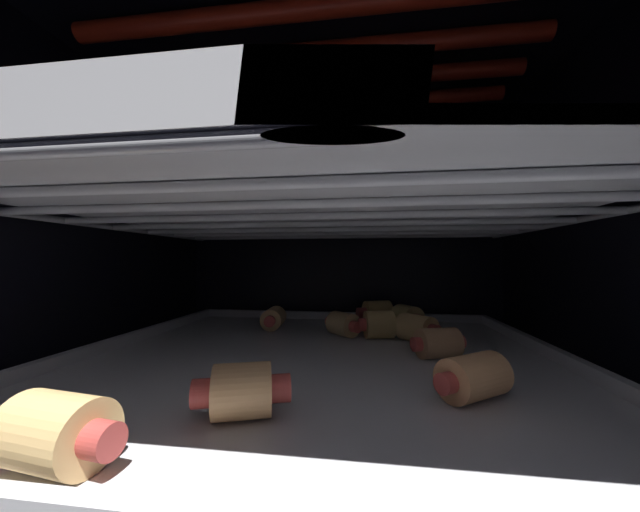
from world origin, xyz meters
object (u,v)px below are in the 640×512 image
pig_in_blanket_lower_4 (379,325)px  pig_in_blanket_upper_0 (417,192)px  pig_in_blanket_upper_3 (319,207)px  pig_in_blanket_upper_4 (257,201)px  pig_in_blanket_upper_6 (258,193)px  pig_in_blanket_upper_1 (329,214)px  pig_in_blanket_upper_5 (182,193)px  pig_in_blanket_lower_6 (242,391)px  baking_tray_lower (319,362)px  baking_tray_upper (319,211)px  pig_in_blanket_lower_0 (274,318)px  oven_rack_upper (319,220)px  pig_in_blanket_lower_9 (343,324)px  pig_in_blanket_lower_5 (58,432)px  pig_in_blanket_lower_3 (473,377)px  pig_in_blanket_lower_1 (438,343)px  oven_rack_lower (319,371)px  pig_in_blanket_lower_8 (377,312)px  pig_in_blanket_lower_7 (407,318)px  pig_in_blanket_upper_7 (383,213)px  pig_in_blanket_upper_2 (187,204)px  heating_element (319,51)px

pig_in_blanket_lower_4 → pig_in_blanket_upper_0: (3.05, -8.37, 13.37)cm
pig_in_blanket_upper_3 → pig_in_blanket_upper_4: pig_in_blanket_upper_3 is taller
pig_in_blanket_upper_6 → pig_in_blanket_upper_3: bearing=68.8°
pig_in_blanket_upper_3 → pig_in_blanket_upper_1: bearing=86.2°
pig_in_blanket_upper_5 → pig_in_blanket_lower_6: bearing=-45.2°
baking_tray_lower → baking_tray_upper: size_ratio=1.00×
pig_in_blanket_lower_0 → pig_in_blanket_upper_1: bearing=18.1°
oven_rack_upper → pig_in_blanket_lower_9: bearing=80.2°
pig_in_blanket_lower_5 → pig_in_blanket_lower_3: bearing=27.2°
pig_in_blanket_upper_3 → pig_in_blanket_upper_5: pig_in_blanket_upper_3 is taller
pig_in_blanket_lower_1 → pig_in_blanket_upper_0: 13.79cm
oven_rack_lower → pig_in_blanket_upper_5: 20.12cm
oven_rack_lower → pig_in_blanket_upper_0: size_ratio=8.60×
pig_in_blanket_upper_4 → baking_tray_lower: bearing=-15.8°
oven_rack_lower → baking_tray_lower: baking_tray_lower is taller
pig_in_blanket_lower_4 → pig_in_blanket_lower_8: (0.08, 8.93, 0.05)cm
pig_in_blanket_lower_3 → oven_rack_upper: bearing=144.9°
oven_rack_lower → pig_in_blanket_upper_0: 18.43cm
pig_in_blanket_lower_3 → pig_in_blanket_upper_1: size_ratio=1.07×
baking_tray_lower → pig_in_blanket_lower_5: 19.87cm
oven_rack_upper → pig_in_blanket_upper_4: bearing=164.2°
pig_in_blanket_lower_1 → oven_rack_upper: 15.57cm
pig_in_blanket_lower_0 → pig_in_blanket_lower_3: bearing=-46.7°
pig_in_blanket_upper_5 → pig_in_blanket_upper_1: bearing=58.0°
pig_in_blanket_lower_7 → pig_in_blanket_upper_3: 17.81cm
pig_in_blanket_lower_7 → pig_in_blanket_upper_7: size_ratio=0.96×
pig_in_blanket_upper_5 → pig_in_blanket_upper_7: size_ratio=0.74×
baking_tray_lower → pig_in_blanket_upper_3: pig_in_blanket_upper_3 is taller
baking_tray_lower → pig_in_blanket_upper_3: size_ratio=8.01×
oven_rack_lower → pig_in_blanket_upper_1: size_ratio=9.42×
pig_in_blanket_lower_9 → pig_in_blanket_upper_7: (4.90, 4.55, 13.70)cm
pig_in_blanket_lower_0 → oven_rack_upper: oven_rack_upper is taller
pig_in_blanket_lower_0 → pig_in_blanket_lower_5: bearing=-91.5°
pig_in_blanket_upper_1 → pig_in_blanket_upper_7: 7.26cm
pig_in_blanket_lower_5 → pig_in_blanket_upper_4: (1.96, 19.70, 13.25)cm
pig_in_blanket_lower_5 → pig_in_blanket_upper_2: size_ratio=1.06×
pig_in_blanket_upper_2 → pig_in_blanket_upper_7: size_ratio=1.01×
pig_in_blanket_lower_3 → pig_in_blanket_lower_6: (-13.62, -4.52, 0.12)cm
pig_in_blanket_lower_9 → pig_in_blanket_upper_5: 22.51cm
baking_tray_upper → pig_in_blanket_upper_2: size_ratio=7.48×
pig_in_blanket_upper_2 → pig_in_blanket_upper_4: same height
pig_in_blanket_lower_5 → pig_in_blanket_upper_6: bearing=77.6°
pig_in_blanket_lower_1 → pig_in_blanket_upper_1: pig_in_blanket_upper_1 is taller
pig_in_blanket_lower_1 → pig_in_blanket_upper_6: 21.04cm
pig_in_blanket_lower_8 → pig_in_blanket_lower_6: bearing=-105.7°
pig_in_blanket_lower_0 → pig_in_blanket_lower_5: (-0.81, -30.03, 0.22)cm
pig_in_blanket_lower_4 → pig_in_blanket_upper_5: size_ratio=1.16×
pig_in_blanket_upper_2 → heating_element: bearing=-9.3°
baking_tray_lower → pig_in_blanket_lower_9: pig_in_blanket_lower_9 is taller
oven_rack_upper → pig_in_blanket_upper_5: (-11.72, -3.07, 2.26)cm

